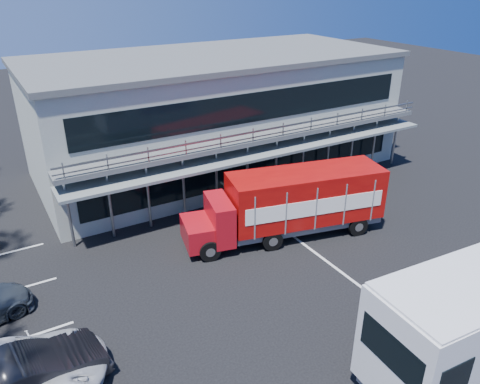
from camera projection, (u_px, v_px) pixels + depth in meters
ground at (326, 305)px, 18.23m from camera, size 120.00×120.00×0.00m
building at (215, 113)px, 29.70m from camera, size 22.40×12.00×7.30m
red_truck at (292, 202)px, 22.40m from camera, size 9.98×4.32×3.27m
parked_car_b at (24, 378)px, 13.94m from camera, size 5.12×2.38×1.63m
parked_car_c at (9, 371)px, 14.19m from camera, size 6.30×4.15×1.61m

